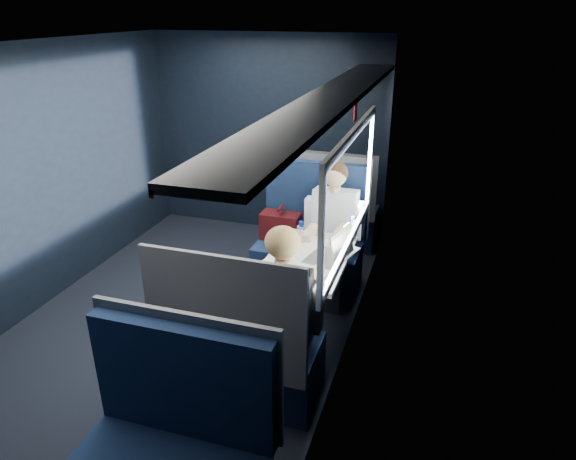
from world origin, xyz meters
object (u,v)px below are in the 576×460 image
(seat_bay_near, at_px, (308,244))
(seat_bay_far, at_px, (242,351))
(seat_row_back, at_px, (175,457))
(woman, at_px, (285,305))
(table, at_px, (304,265))
(man, at_px, (332,227))
(laptop, at_px, (333,251))
(bottle_small, at_px, (352,230))
(seat_row_front, at_px, (331,212))
(cup, at_px, (352,234))

(seat_bay_near, xyz_separation_m, seat_bay_far, (0.02, -1.75, -0.01))
(seat_bay_far, height_order, seat_row_back, seat_bay_far)
(woman, bearing_deg, seat_bay_far, -146.18)
(table, distance_m, seat_row_back, 1.82)
(man, bearing_deg, seat_bay_far, -99.03)
(seat_bay_near, relative_size, laptop, 3.21)
(seat_bay_far, xyz_separation_m, bottle_small, (0.48, 1.29, 0.42))
(table, xyz_separation_m, man, (0.07, 0.70, 0.06))
(man, bearing_deg, woman, -90.00)
(seat_bay_near, xyz_separation_m, seat_row_front, (0.02, 0.92, -0.02))
(seat_row_back, relative_size, laptop, 2.96)
(seat_bay_near, distance_m, seat_row_back, 2.67)
(seat_bay_near, bearing_deg, woman, -80.40)
(seat_bay_far, bearing_deg, man, 80.97)
(seat_row_front, bearing_deg, bottle_small, -70.81)
(woman, bearing_deg, man, 90.00)
(seat_row_front, distance_m, cup, 1.49)
(seat_bay_far, relative_size, bottle_small, 5.90)
(seat_row_front, distance_m, laptop, 1.87)
(woman, distance_m, bottle_small, 1.15)
(seat_row_back, bearing_deg, woman, 77.07)
(table, xyz_separation_m, seat_bay_near, (-0.20, 0.87, -0.24))
(seat_bay_far, relative_size, cup, 12.75)
(seat_bay_near, bearing_deg, table, -77.11)
(laptop, bearing_deg, man, 103.42)
(seat_bay_near, xyz_separation_m, laptop, (0.43, -0.86, 0.39))
(seat_row_front, bearing_deg, man, -77.17)
(seat_bay_far, bearing_deg, cup, 69.95)
(seat_bay_far, distance_m, woman, 0.43)
(seat_bay_far, distance_m, bottle_small, 1.44)
(seat_bay_near, bearing_deg, cup, -41.08)
(seat_bay_near, distance_m, laptop, 1.04)
(seat_bay_near, bearing_deg, laptop, -63.38)
(bottle_small, bearing_deg, man, 129.25)
(seat_row_front, height_order, woman, woman)
(seat_row_front, distance_m, bottle_small, 1.52)
(table, bearing_deg, laptop, 3.34)
(man, distance_m, woman, 1.41)
(man, xyz_separation_m, laptop, (0.16, -0.69, 0.09))
(seat_row_front, bearing_deg, table, -84.20)
(bottle_small, relative_size, cup, 2.16)
(seat_row_back, xyz_separation_m, bottle_small, (0.48, 2.21, 0.42))
(seat_row_front, relative_size, woman, 0.88)
(seat_bay_near, height_order, laptop, seat_bay_near)
(seat_bay_near, relative_size, seat_bay_far, 1.00)
(seat_bay_near, xyz_separation_m, seat_row_back, (0.02, -2.67, -0.02))
(man, distance_m, cup, 0.35)
(cup, bearing_deg, man, 131.64)
(seat_bay_near, xyz_separation_m, cup, (0.50, -0.43, 0.36))
(man, bearing_deg, laptop, -76.58)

